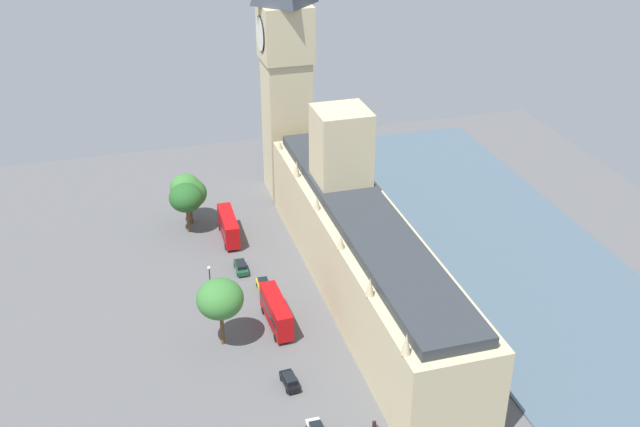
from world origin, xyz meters
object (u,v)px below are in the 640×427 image
(plane_tree_corner, at_px, (189,194))
(plane_tree_by_river_gate, at_px, (185,187))
(clock_tower, at_px, (285,50))
(double_decker_bus_midblock, at_px, (276,311))
(parliament_building, at_px, (361,248))
(car_dark_green_leading, at_px, (241,267))
(plane_tree_opposite_hall, at_px, (186,198))
(car_black_under_trees, at_px, (290,381))
(street_lamp_slot_11, at_px, (210,277))
(double_decker_bus_near_tower, at_px, (228,226))
(car_yellow_cab_far_end, at_px, (264,286))
(plane_tree_slot_10, at_px, (220,299))
(pedestrian_kerbside, at_px, (374,425))

(plane_tree_corner, distance_m, plane_tree_by_river_gate, 1.38)
(clock_tower, distance_m, double_decker_bus_midblock, 54.10)
(parliament_building, xyz_separation_m, car_dark_green_leading, (17.38, -11.48, -7.40))
(plane_tree_opposite_hall, bearing_deg, car_black_under_trees, 99.09)
(clock_tower, distance_m, street_lamp_slot_11, 48.76)
(double_decker_bus_near_tower, bearing_deg, plane_tree_opposite_hall, 146.42)
(double_decker_bus_midblock, bearing_deg, plane_tree_corner, -79.69)
(car_dark_green_leading, relative_size, double_decker_bus_midblock, 0.45)
(plane_tree_opposite_hall, bearing_deg, car_yellow_cab_far_end, 111.65)
(clock_tower, distance_m, car_black_under_trees, 67.19)
(plane_tree_opposite_hall, relative_size, plane_tree_by_river_gate, 1.00)
(clock_tower, distance_m, plane_tree_corner, 32.51)
(double_decker_bus_midblock, height_order, plane_tree_corner, plane_tree_corner)
(plane_tree_slot_10, bearing_deg, parliament_building, -162.76)
(plane_tree_opposite_hall, bearing_deg, plane_tree_corner, -105.97)
(parliament_building, height_order, double_decker_bus_near_tower, parliament_building)
(parliament_building, height_order, plane_tree_opposite_hall, parliament_building)
(car_dark_green_leading, height_order, plane_tree_by_river_gate, plane_tree_by_river_gate)
(plane_tree_corner, bearing_deg, plane_tree_slot_10, 89.09)
(car_yellow_cab_far_end, relative_size, plane_tree_opposite_hall, 0.49)
(plane_tree_corner, xyz_separation_m, plane_tree_by_river_gate, (0.55, -0.69, 1.06))
(double_decker_bus_near_tower, height_order, street_lamp_slot_11, street_lamp_slot_11)
(parliament_building, bearing_deg, car_yellow_cab_far_end, -17.08)
(car_dark_green_leading, bearing_deg, plane_tree_opposite_hall, 113.33)
(plane_tree_slot_10, relative_size, street_lamp_slot_11, 1.64)
(car_dark_green_leading, bearing_deg, double_decker_bus_near_tower, 90.78)
(car_yellow_cab_far_end, bearing_deg, plane_tree_opposite_hall, -67.39)
(plane_tree_by_river_gate, bearing_deg, plane_tree_opposite_hall, 84.30)
(car_dark_green_leading, distance_m, double_decker_bus_midblock, 16.96)
(car_dark_green_leading, height_order, plane_tree_slot_10, plane_tree_slot_10)
(car_yellow_cab_far_end, bearing_deg, clock_tower, -109.13)
(car_yellow_cab_far_end, height_order, plane_tree_opposite_hall, plane_tree_opposite_hall)
(clock_tower, relative_size, pedestrian_kerbside, 33.32)
(clock_tower, xyz_separation_m, car_yellow_cab_far_end, (12.98, 35.48, -28.22))
(car_dark_green_leading, xyz_separation_m, plane_tree_corner, (5.72, -19.49, 5.28))
(double_decker_bus_near_tower, relative_size, plane_tree_by_river_gate, 1.09)
(plane_tree_slot_10, bearing_deg, car_dark_green_leading, -108.55)
(double_decker_bus_midblock, relative_size, street_lamp_slot_11, 1.61)
(clock_tower, height_order, double_decker_bus_midblock, clock_tower)
(double_decker_bus_midblock, bearing_deg, plane_tree_opposite_hall, -76.91)
(clock_tower, xyz_separation_m, double_decker_bus_near_tower, (15.43, 17.06, -26.47))
(parliament_building, relative_size, plane_tree_slot_10, 6.46)
(pedestrian_kerbside, distance_m, plane_tree_opposite_hall, 60.23)
(plane_tree_opposite_hall, relative_size, plane_tree_slot_10, 0.90)
(plane_tree_by_river_gate, height_order, street_lamp_slot_11, plane_tree_by_river_gate)
(car_yellow_cab_far_end, distance_m, plane_tree_corner, 28.14)
(plane_tree_by_river_gate, bearing_deg, plane_tree_slot_10, 89.92)
(car_dark_green_leading, height_order, car_yellow_cab_far_end, same)
(car_yellow_cab_far_end, distance_m, double_decker_bus_midblock, 9.97)
(parliament_building, bearing_deg, street_lamp_slot_11, -9.46)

